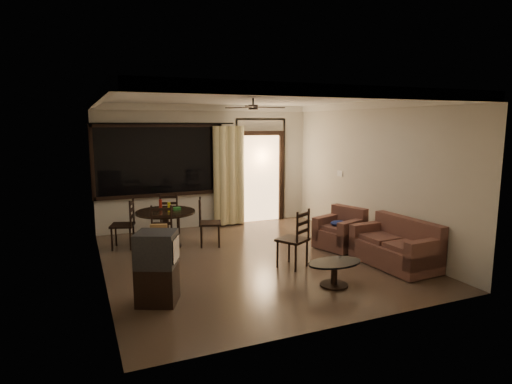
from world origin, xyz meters
name	(u,v)px	position (x,y,z in m)	size (l,w,h in m)	color
ground	(253,259)	(0.00, 0.00, 0.00)	(5.50, 5.50, 0.00)	#7F6651
room_shell	(247,149)	(0.59, 1.77, 1.83)	(5.50, 6.70, 5.50)	beige
dining_table	(166,219)	(-1.26, 1.37, 0.56)	(1.14, 1.14, 0.93)	black
dining_chair_west	(124,234)	(-2.04, 1.61, 0.28)	(0.53, 0.53, 0.95)	black
dining_chair_east	(209,232)	(-0.47, 1.12, 0.28)	(0.53, 0.53, 0.95)	black
dining_chair_south	(161,244)	(-1.52, 0.55, 0.31)	(0.53, 0.56, 0.95)	black
dining_chair_north	(170,223)	(-1.03, 2.12, 0.28)	(0.53, 0.53, 0.95)	black
tv_cabinet	(157,268)	(-1.89, -1.23, 0.49)	(0.65, 0.63, 0.98)	black
sofa	(397,248)	(2.11, -1.26, 0.31)	(0.86, 1.50, 0.78)	#492322
armchair	(341,232)	(1.83, -0.01, 0.32)	(0.96, 0.96, 0.76)	#492322
coffee_table	(334,270)	(0.62, -1.63, 0.25)	(0.85, 0.51, 0.37)	black
side_chair	(293,250)	(0.45, -0.65, 0.30)	(0.60, 0.60, 0.99)	black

